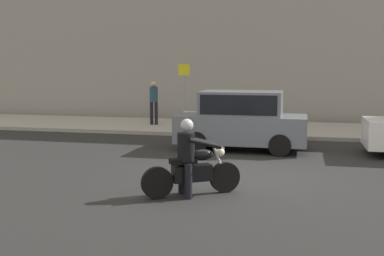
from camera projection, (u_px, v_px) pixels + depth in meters
The scene contains 6 objects.
ground_plane at pixel (246, 176), 10.89m from camera, with size 80.00×80.00×0.00m, color black.
sidewalk_slab at pixel (269, 129), 18.61m from camera, with size 40.00×4.40×0.14m, color #99968E.
motorcycle_with_rider_black_leather at pixel (191, 164), 9.21m from camera, with size 1.79×1.20×1.54m.
parked_hatchback_slate_gray at pixel (241, 120), 14.24m from camera, with size 3.90×1.76×1.80m.
street_sign_post at pixel (184, 89), 18.46m from camera, with size 0.44×0.08×2.52m.
pedestrian_bystander at pixel (154, 99), 19.35m from camera, with size 0.34×0.34×1.78m.
Camera 1 is at (1.21, -10.66, 2.54)m, focal length 43.87 mm.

